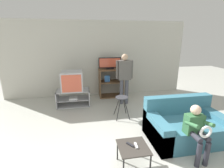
{
  "coord_description": "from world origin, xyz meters",
  "views": [
    {
      "loc": [
        -0.51,
        -1.63,
        2.02
      ],
      "look_at": [
        0.2,
        2.25,
        0.9
      ],
      "focal_mm": 26.0,
      "sensor_mm": 36.0,
      "label": 1
    }
  ],
  "objects_px": {
    "television_main": "(72,81)",
    "tv_stand": "(73,98)",
    "couch": "(185,126)",
    "person_standing_adult": "(124,74)",
    "media_shelf": "(111,83)",
    "person_seated_child": "(197,128)",
    "remote_control_black": "(130,145)",
    "television_flat": "(110,64)",
    "remote_control_white": "(136,145)",
    "snack_table": "(133,149)",
    "folding_stool": "(122,101)"
  },
  "relations": [
    {
      "from": "television_main",
      "to": "tv_stand",
      "type": "bearing_deg",
      "value": 84.21
    },
    {
      "from": "couch",
      "to": "person_standing_adult",
      "type": "height_order",
      "value": "person_standing_adult"
    },
    {
      "from": "tv_stand",
      "to": "media_shelf",
      "type": "relative_size",
      "value": 1.0
    },
    {
      "from": "person_standing_adult",
      "to": "person_seated_child",
      "type": "xyz_separation_m",
      "value": [
        0.59,
        -2.58,
        -0.39
      ]
    },
    {
      "from": "remote_control_black",
      "to": "couch",
      "type": "xyz_separation_m",
      "value": [
        1.33,
        0.54,
        -0.12
      ]
    },
    {
      "from": "television_flat",
      "to": "person_seated_child",
      "type": "height_order",
      "value": "television_flat"
    },
    {
      "from": "remote_control_white",
      "to": "person_seated_child",
      "type": "height_order",
      "value": "person_seated_child"
    },
    {
      "from": "tv_stand",
      "to": "person_standing_adult",
      "type": "bearing_deg",
      "value": -5.68
    },
    {
      "from": "remote_control_black",
      "to": "person_standing_adult",
      "type": "distance_m",
      "value": 2.69
    },
    {
      "from": "person_standing_adult",
      "to": "person_seated_child",
      "type": "bearing_deg",
      "value": -77.07
    },
    {
      "from": "tv_stand",
      "to": "couch",
      "type": "xyz_separation_m",
      "value": [
        2.34,
        -2.19,
        0.04
      ]
    },
    {
      "from": "couch",
      "to": "person_standing_adult",
      "type": "xyz_separation_m",
      "value": [
        -0.77,
        2.03,
        0.67
      ]
    },
    {
      "from": "tv_stand",
      "to": "media_shelf",
      "type": "xyz_separation_m",
      "value": [
        1.28,
        0.58,
        0.27
      ]
    },
    {
      "from": "tv_stand",
      "to": "remote_control_black",
      "type": "xyz_separation_m",
      "value": [
        1.01,
        -2.73,
        0.16
      ]
    },
    {
      "from": "remote_control_black",
      "to": "person_seated_child",
      "type": "bearing_deg",
      "value": -33.84
    },
    {
      "from": "snack_table",
      "to": "remote_control_white",
      "type": "distance_m",
      "value": 0.07
    },
    {
      "from": "television_main",
      "to": "couch",
      "type": "xyz_separation_m",
      "value": [
        2.34,
        -2.18,
        -0.5
      ]
    },
    {
      "from": "tv_stand",
      "to": "person_standing_adult",
      "type": "xyz_separation_m",
      "value": [
        1.57,
        -0.16,
        0.71
      ]
    },
    {
      "from": "media_shelf",
      "to": "snack_table",
      "type": "height_order",
      "value": "media_shelf"
    },
    {
      "from": "folding_stool",
      "to": "remote_control_white",
      "type": "height_order",
      "value": "folding_stool"
    },
    {
      "from": "remote_control_white",
      "to": "television_flat",
      "type": "bearing_deg",
      "value": 91.09
    },
    {
      "from": "tv_stand",
      "to": "media_shelf",
      "type": "bearing_deg",
      "value": 24.38
    },
    {
      "from": "folding_stool",
      "to": "remote_control_white",
      "type": "xyz_separation_m",
      "value": [
        -0.18,
        -1.71,
        -0.06
      ]
    },
    {
      "from": "tv_stand",
      "to": "television_main",
      "type": "relative_size",
      "value": 1.58
    },
    {
      "from": "snack_table",
      "to": "person_standing_adult",
      "type": "bearing_deg",
      "value": 78.7
    },
    {
      "from": "media_shelf",
      "to": "folding_stool",
      "type": "xyz_separation_m",
      "value": [
        -0.0,
        -1.64,
        -0.05
      ]
    },
    {
      "from": "media_shelf",
      "to": "couch",
      "type": "bearing_deg",
      "value": -69.15
    },
    {
      "from": "folding_stool",
      "to": "remote_control_white",
      "type": "distance_m",
      "value": 1.72
    },
    {
      "from": "television_main",
      "to": "couch",
      "type": "relative_size",
      "value": 0.42
    },
    {
      "from": "folding_stool",
      "to": "remote_control_black",
      "type": "distance_m",
      "value": 1.7
    },
    {
      "from": "television_main",
      "to": "remote_control_white",
      "type": "xyz_separation_m",
      "value": [
        1.1,
        -2.76,
        -0.38
      ]
    },
    {
      "from": "media_shelf",
      "to": "couch",
      "type": "height_order",
      "value": "media_shelf"
    },
    {
      "from": "folding_stool",
      "to": "snack_table",
      "type": "relative_size",
      "value": 1.23
    },
    {
      "from": "snack_table",
      "to": "remote_control_white",
      "type": "relative_size",
      "value": 3.24
    },
    {
      "from": "remote_control_black",
      "to": "remote_control_white",
      "type": "xyz_separation_m",
      "value": [
        0.09,
        -0.04,
        0.0
      ]
    },
    {
      "from": "media_shelf",
      "to": "person_standing_adult",
      "type": "xyz_separation_m",
      "value": [
        0.29,
        -0.74,
        0.44
      ]
    },
    {
      "from": "folding_stool",
      "to": "snack_table",
      "type": "bearing_deg",
      "value": -97.69
    },
    {
      "from": "remote_control_black",
      "to": "remote_control_white",
      "type": "height_order",
      "value": "same"
    },
    {
      "from": "media_shelf",
      "to": "remote_control_white",
      "type": "relative_size",
      "value": 6.89
    },
    {
      "from": "television_main",
      "to": "media_shelf",
      "type": "relative_size",
      "value": 0.63
    },
    {
      "from": "couch",
      "to": "person_seated_child",
      "type": "xyz_separation_m",
      "value": [
        -0.18,
        -0.54,
        0.29
      ]
    },
    {
      "from": "television_main",
      "to": "media_shelf",
      "type": "xyz_separation_m",
      "value": [
        1.29,
        0.6,
        -0.27
      ]
    },
    {
      "from": "television_main",
      "to": "remote_control_black",
      "type": "distance_m",
      "value": 2.93
    },
    {
      "from": "remote_control_white",
      "to": "person_standing_adult",
      "type": "xyz_separation_m",
      "value": [
        0.47,
        2.61,
        0.55
      ]
    },
    {
      "from": "television_main",
      "to": "folding_stool",
      "type": "height_order",
      "value": "television_main"
    },
    {
      "from": "folding_stool",
      "to": "snack_table",
      "type": "height_order",
      "value": "folding_stool"
    },
    {
      "from": "television_flat",
      "to": "snack_table",
      "type": "height_order",
      "value": "television_flat"
    },
    {
      "from": "media_shelf",
      "to": "person_standing_adult",
      "type": "relative_size",
      "value": 0.63
    },
    {
      "from": "television_flat",
      "to": "remote_control_black",
      "type": "height_order",
      "value": "television_flat"
    },
    {
      "from": "snack_table",
      "to": "couch",
      "type": "height_order",
      "value": "couch"
    }
  ]
}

